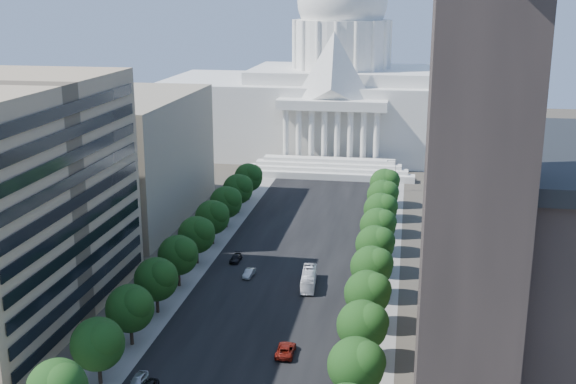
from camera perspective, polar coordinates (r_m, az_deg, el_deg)
The scene contains 33 objects.
road_asphalt at distance 162.40m, azimuth 0.77°, elevation -3.78°, with size 30.00×260.00×0.01m, color black.
sidewalk_left at distance 166.20m, azimuth -5.73°, elevation -3.40°, with size 8.00×260.00×0.02m, color gray.
sidewalk_right at distance 160.76m, azimuth 7.49°, elevation -4.12°, with size 8.00×260.00×0.02m, color gray.
capitol at distance 249.83m, azimuth 4.16°, elevation 7.69°, with size 120.00×56.00×73.00m.
office_block_left_far at distance 180.78m, azimuth -13.94°, elevation 2.69°, with size 38.00×52.00×30.00m, color gray.
tree_l_b at distance 105.72m, azimuth -14.69°, elevation -11.47°, with size 7.79×7.60×9.97m.
tree_l_c at distance 115.63m, azimuth -12.27°, elevation -8.89°, with size 7.79×7.60×9.97m.
tree_l_d at distance 125.91m, azimuth -10.26°, elevation -6.72°, with size 7.79×7.60×9.97m.
tree_l_e at distance 136.46m, azimuth -8.58°, elevation -4.88°, with size 7.79×7.60×9.97m.
tree_l_f at distance 147.24m, azimuth -7.14°, elevation -3.29°, with size 7.79×7.60×9.97m.
tree_l_g at distance 158.19m, azimuth -5.91°, elevation -1.93°, with size 7.79×7.60×9.97m.
tree_l_h at distance 169.29m, azimuth -4.84°, elevation -0.74°, with size 7.79×7.60×9.97m.
tree_l_i at distance 180.50m, azimuth -3.90°, elevation 0.30°, with size 7.79×7.60×9.97m.
tree_l_j at distance 191.81m, azimuth -3.07°, elevation 1.22°, with size 7.79×7.60×9.97m.
tree_r_b at distance 97.54m, azimuth 5.58°, elevation -13.40°, with size 7.79×7.60×9.97m.
tree_r_c at distance 108.21m, azimuth 6.05°, elevation -10.36°, with size 7.79×7.60×9.97m.
tree_r_d at distance 119.12m, azimuth 6.43°, elevation -7.88°, with size 7.79×7.60×9.97m.
tree_r_e at distance 130.23m, azimuth 6.75°, elevation -5.81°, with size 7.79×7.60×9.97m.
tree_r_f at distance 141.48m, azimuth 7.01°, elevation -4.07°, with size 7.79×7.60×9.97m.
tree_r_g at distance 152.85m, azimuth 7.23°, elevation -2.59°, with size 7.79×7.60×9.97m.
tree_r_h at distance 164.31m, azimuth 7.42°, elevation -1.32°, with size 7.79×7.60×9.97m.
tree_r_i at distance 175.84m, azimuth 7.59°, elevation -0.21°, with size 7.79×7.60×9.97m.
tree_r_j at distance 187.43m, azimuth 7.73°, elevation 0.77°, with size 7.79×7.60×9.97m.
streetlight_b at distance 107.70m, azimuth 6.86°, elevation -10.90°, with size 2.61×0.44×9.00m.
streetlight_c at distance 130.59m, azimuth 7.43°, elevation -6.07°, with size 2.61×0.44×9.00m.
streetlight_d at distance 154.14m, azimuth 7.82°, elevation -2.71°, with size 2.61×0.44×9.00m.
streetlight_e at distance 178.08m, azimuth 8.11°, elevation -0.24°, with size 2.61×0.44×9.00m.
streetlight_f at distance 202.28m, azimuth 8.33°, elevation 1.64°, with size 2.61×0.44×9.00m.
car_silver at distance 141.71m, azimuth -3.09°, elevation -6.42°, with size 1.53×4.39×1.45m, color #9C9FA3.
car_red at distance 112.76m, azimuth -0.19°, elevation -12.36°, with size 2.67×5.80×1.61m, color maroon.
car_dark_b at distance 149.61m, azimuth -4.14°, elevation -5.25°, with size 1.92×4.72×1.37m, color black.
car_parked at distance 106.84m, azimuth -11.77°, elevation -14.40°, with size 1.91×4.74×1.61m, color #A9ACB1.
city_bus at distance 136.92m, azimuth 1.64°, elevation -6.87°, with size 2.47×10.57×2.95m, color white.
Camera 1 is at (23.42, -61.60, 53.30)m, focal length 45.00 mm.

